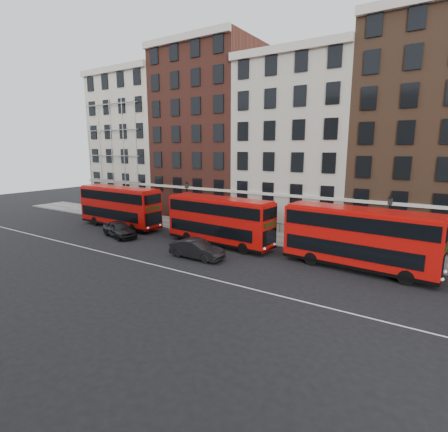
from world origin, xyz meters
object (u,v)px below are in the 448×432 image
Objects in this scene: car_front at (197,249)px; car_rear at (119,229)px; bus_c at (358,237)px; bus_a at (119,206)px; bus_b at (219,220)px.

car_rear is at bearing 82.84° from car_front.
car_rear is at bearing -168.23° from bus_c.
bus_b is at bearing 1.82° from bus_a.
bus_c is (26.47, 0.00, -0.00)m from bus_a.
bus_c is 2.37× the size of car_front.
bus_a is 0.99× the size of bus_c.
car_rear is at bearing -39.43° from bus_a.
bus_c is 12.72m from car_front.
bus_c is at bearing -66.94° from car_rear.
bus_a is 13.94m from bus_b.
car_front is (-11.79, -4.46, -1.72)m from bus_c.
car_rear reaches higher than car_front.
car_rear is 11.09m from car_front.
bus_b is at bearing 8.75° from car_front.
car_front is (0.74, -4.46, -1.64)m from bus_b.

